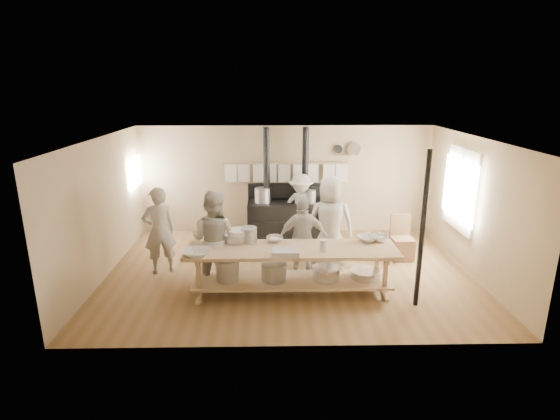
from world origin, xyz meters
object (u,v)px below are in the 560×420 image
Objects in this scene: prep_table at (291,266)px; cook_right at (303,238)px; cook_left at (214,239)px; cook_by_window at (301,207)px; cook_center at (330,223)px; roasting_pan at (286,253)px; chair at (401,246)px; cook_far_left at (159,231)px; stove at (286,215)px.

cook_right reaches higher than prep_table.
cook_by_window is (1.71, 2.50, -0.11)m from cook_left.
roasting_pan is (-0.92, -1.47, -0.03)m from cook_center.
prep_table is at bearing -87.15° from cook_by_window.
cook_left is 0.96× the size of cook_center.
chair reaches higher than prep_table.
roasting_pan is at bearing -88.29° from cook_by_window.
roasting_pan is at bearing 171.51° from cook_left.
cook_left is 1.15× the size of cook_by_window.
cook_far_left is (-2.47, 0.96, 0.33)m from prep_table.
cook_left is at bearing -165.63° from chair.
stove is 1.64× the size of cook_right.
cook_left is 1.42m from roasting_pan.
cook_right is (-0.57, -0.50, -0.13)m from cook_center.
stove is 1.46× the size of cook_left.
stove is 2.41m from cook_right.
cook_center is 1.17× the size of cook_right.
cook_center is at bearing 159.26° from cook_far_left.
cook_far_left reaches higher than cook_right.
cook_right is 2.38m from chair.
cook_center is 0.77m from cook_right.
cook_center reaches higher than prep_table.
cook_by_window is at bearing -25.80° from stove.
cook_left is at bearing 151.57° from roasting_pan.
stove is at bearing 144.84° from chair.
stove is at bearing 88.17° from roasting_pan.
cook_right reaches higher than roasting_pan.
cook_left is at bearing 165.62° from prep_table.
cook_far_left is 1.85× the size of chair.
prep_table is at bearing -90.04° from stove.
roasting_pan is (1.25, -0.68, 0.01)m from cook_left.
cook_center reaches higher than cook_right.
cook_center is at bearing -140.08° from cook_left.
stove is 1.53× the size of cook_far_left.
cook_by_window is at bearing -104.33° from cook_left.
cook_center is 1.75m from chair.
cook_far_left is 1.27m from cook_left.
prep_table is 2.32× the size of cook_by_window.
cook_right is at bearing 149.34° from cook_far_left.
cook_left is 2.31m from cook_center.
chair is at bearing 163.04° from cook_far_left.
cook_far_left is 2.73m from cook_right.
stove is 5.98× the size of roasting_pan.
cook_far_left is 1.10× the size of cook_by_window.
roasting_pan is at bearing 60.56° from cook_center.
cook_by_window is at bearing -97.80° from cook_right.
cook_center reaches higher than chair.
roasting_pan reaches higher than chair.
prep_table is 2.85m from chair.
cook_left reaches higher than chair.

